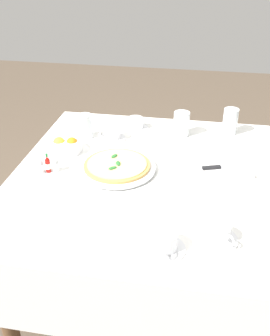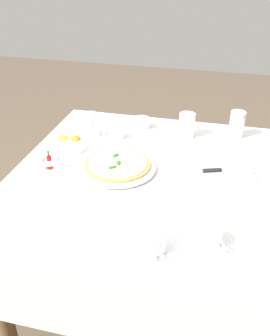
{
  "view_description": "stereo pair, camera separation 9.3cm",
  "coord_description": "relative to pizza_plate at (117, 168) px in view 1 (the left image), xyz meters",
  "views": [
    {
      "loc": [
        0.15,
        -1.29,
        1.55
      ],
      "look_at": [
        -0.07,
        0.0,
        0.77
      ],
      "focal_mm": 40.9,
      "sensor_mm": 36.0,
      "label": 1
    },
    {
      "loc": [
        0.24,
        -1.27,
        1.55
      ],
      "look_at": [
        -0.07,
        0.0,
        0.77
      ],
      "focal_mm": 40.9,
      "sensor_mm": 36.0,
      "label": 2
    }
  ],
  "objects": [
    {
      "name": "coffee_cup_near_left",
      "position": [
        -0.08,
        0.27,
        0.02
      ],
      "size": [
        0.13,
        0.13,
        0.07
      ],
      "color": "white",
      "rests_on": "dining_table"
    },
    {
      "name": "ground_plane",
      "position": [
        0.15,
        -0.01,
        -0.76
      ],
      "size": [
        8.0,
        8.0,
        0.0
      ],
      "primitive_type": "plane",
      "color": "brown"
    },
    {
      "name": "dinner_knife",
      "position": [
        0.42,
        0.06,
        0.01
      ],
      "size": [
        0.19,
        0.08,
        0.01
      ],
      "rotation": [
        0.0,
        0.0,
        0.33
      ],
      "color": "silver",
      "rests_on": "napkin_folded"
    },
    {
      "name": "water_glass_center_back",
      "position": [
        0.23,
        0.37,
        0.04
      ],
      "size": [
        0.08,
        0.08,
        0.12
      ],
      "color": "white",
      "rests_on": "dining_table"
    },
    {
      "name": "coffee_cup_right_edge",
      "position": [
        0.24,
        -0.43,
        0.02
      ],
      "size": [
        0.13,
        0.13,
        0.06
      ],
      "color": "white",
      "rests_on": "dining_table"
    },
    {
      "name": "dining_table",
      "position": [
        0.15,
        -0.01,
        -0.14
      ],
      "size": [
        1.12,
        1.12,
        0.75
      ],
      "color": "white",
      "rests_on": "ground_plane"
    },
    {
      "name": "citrus_bowl",
      "position": [
        -0.26,
        0.12,
        0.01
      ],
      "size": [
        0.15,
        0.15,
        0.06
      ],
      "color": "white",
      "rests_on": "dining_table"
    },
    {
      "name": "coffee_cup_far_left",
      "position": [
        0.4,
        -0.36,
        0.02
      ],
      "size": [
        0.13,
        0.13,
        0.06
      ],
      "color": "white",
      "rests_on": "dining_table"
    },
    {
      "name": "salt_shaker",
      "position": [
        -0.24,
        -0.05,
        0.01
      ],
      "size": [
        0.03,
        0.03,
        0.06
      ],
      "color": "white",
      "rests_on": "dining_table"
    },
    {
      "name": "pizza",
      "position": [
        -0.0,
        0.0,
        0.01
      ],
      "size": [
        0.27,
        0.27,
        0.02
      ],
      "color": "tan",
      "rests_on": "pizza_plate"
    },
    {
      "name": "pepper_shaker",
      "position": [
        -0.3,
        -0.07,
        0.01
      ],
      "size": [
        0.03,
        0.03,
        0.06
      ],
      "color": "white",
      "rests_on": "dining_table"
    },
    {
      "name": "hot_sauce_bottle",
      "position": [
        -0.27,
        -0.06,
        0.02
      ],
      "size": [
        0.02,
        0.02,
        0.08
      ],
      "color": "#B7140F",
      "rests_on": "dining_table"
    },
    {
      "name": "napkin_folded",
      "position": [
        0.42,
        0.06,
        -0.0
      ],
      "size": [
        0.25,
        0.19,
        0.02
      ],
      "rotation": [
        0.0,
        0.0,
        0.29
      ],
      "color": "white",
      "rests_on": "dining_table"
    },
    {
      "name": "water_glass_near_right",
      "position": [
        0.46,
        0.43,
        0.04
      ],
      "size": [
        0.07,
        0.07,
        0.12
      ],
      "color": "white",
      "rests_on": "dining_table"
    },
    {
      "name": "pizza_plate",
      "position": [
        0.0,
        0.0,
        0.0
      ],
      "size": [
        0.31,
        0.31,
        0.02
      ],
      "color": "white",
      "rests_on": "dining_table"
    },
    {
      "name": "coffee_cup_far_right",
      "position": [
        0.0,
        0.4,
        0.01
      ],
      "size": [
        0.13,
        0.13,
        0.06
      ],
      "color": "white",
      "rests_on": "dining_table"
    },
    {
      "name": "water_glass_back_corner",
      "position": [
        -0.21,
        0.27,
        0.04
      ],
      "size": [
        0.07,
        0.07,
        0.11
      ],
      "color": "white",
      "rests_on": "dining_table"
    }
  ]
}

